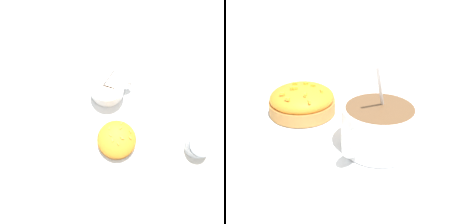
% 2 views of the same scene
% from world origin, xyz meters
% --- Properties ---
extents(ground_plane, '(3.00, 3.00, 0.00)m').
position_xyz_m(ground_plane, '(0.00, 0.00, 0.00)').
color(ground_plane, silver).
extents(paper_napkin, '(0.27, 0.28, 0.00)m').
position_xyz_m(paper_napkin, '(0.00, 0.00, 0.00)').
color(paper_napkin, white).
rests_on(paper_napkin, ground_plane).
extents(coffee_cup, '(0.09, 0.12, 0.12)m').
position_xyz_m(coffee_cup, '(-0.07, 0.01, 0.03)').
color(coffee_cup, white).
rests_on(coffee_cup, paper_napkin).
extents(frosted_pastry, '(0.10, 0.10, 0.05)m').
position_xyz_m(frosted_pastry, '(0.07, 0.00, 0.02)').
color(frosted_pastry, '#C18442').
rests_on(frosted_pastry, paper_napkin).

